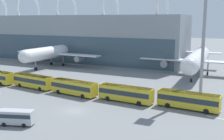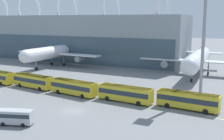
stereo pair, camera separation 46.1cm
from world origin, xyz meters
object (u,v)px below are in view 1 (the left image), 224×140
airliner_at_gate_near (56,51)px  shuttle_bus_4 (188,99)px  shuttle_bus_1 (33,81)px  service_van_foreground (16,116)px  shuttle_bus_2 (74,87)px  airliner_at_gate_far (197,59)px  shuttle_bus_3 (126,93)px  floodlight_mast (205,7)px

airliner_at_gate_near → shuttle_bus_4: bearing=62.0°
shuttle_bus_1 → shuttle_bus_4: same height
shuttle_bus_4 → service_van_foreground: shuttle_bus_4 is taller
shuttle_bus_1 → shuttle_bus_2: 12.65m
airliner_at_gate_near → shuttle_bus_1: size_ratio=2.99×
airliner_at_gate_far → service_van_foreground: bearing=-21.1°
airliner_at_gate_far → shuttle_bus_2: airliner_at_gate_far is taller
airliner_at_gate_near → shuttle_bus_3: bearing=54.4°
airliner_at_gate_near → service_van_foreground: size_ratio=5.83×
shuttle_bus_2 → service_van_foreground: size_ratio=1.95×
airliner_at_gate_far → floodlight_mast: (4.60, -24.00, 14.52)m
shuttle_bus_1 → floodlight_mast: (38.49, 10.54, 17.59)m
shuttle_bus_1 → shuttle_bus_2: bearing=2.1°
service_van_foreground → shuttle_bus_1: bearing=106.3°
airliner_at_gate_near → floodlight_mast: 58.99m
airliner_at_gate_far → shuttle_bus_2: bearing=-32.3°
shuttle_bus_1 → shuttle_bus_4: (37.79, -0.28, 0.00)m
shuttle_bus_2 → shuttle_bus_4: bearing=9.4°
shuttle_bus_3 → service_van_foreground: bearing=-114.8°
airliner_at_gate_far → shuttle_bus_2: size_ratio=3.06×
airliner_at_gate_far → shuttle_bus_4: airliner_at_gate_far is taller
shuttle_bus_3 → shuttle_bus_4: same height
shuttle_bus_2 → shuttle_bus_3: same height
airliner_at_gate_near → shuttle_bus_2: airliner_at_gate_near is taller
shuttle_bus_3 → floodlight_mast: size_ratio=0.37×
airliner_at_gate_near → shuttle_bus_2: (27.96, -31.09, -3.37)m
service_van_foreground → shuttle_bus_4: bearing=22.4°
airliner_at_gate_far → floodlight_mast: size_ratio=1.14×
shuttle_bus_3 → service_van_foreground: (-10.91, -19.64, -0.45)m
shuttle_bus_4 → service_van_foreground: size_ratio=1.94×
airliner_at_gate_near → airliner_at_gate_far: size_ratio=0.98×
shuttle_bus_1 → service_van_foreground: size_ratio=1.95×
airliner_at_gate_far → shuttle_bus_2: 41.64m
airliner_at_gate_near → shuttle_bus_3: (40.55, -30.91, -3.37)m
shuttle_bus_1 → shuttle_bus_3: (25.19, -0.93, 0.00)m
shuttle_bus_2 → shuttle_bus_3: (12.60, 0.17, 0.00)m
airliner_at_gate_far → shuttle_bus_1: bearing=-45.9°
service_van_foreground → floodlight_mast: 43.35m
airliner_at_gate_far → floodlight_mast: bearing=9.4°
airliner_at_gate_far → shuttle_bus_3: size_ratio=3.08×
airliner_at_gate_near → shuttle_bus_1: airliner_at_gate_near is taller
airliner_at_gate_near → shuttle_bus_4: 61.26m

